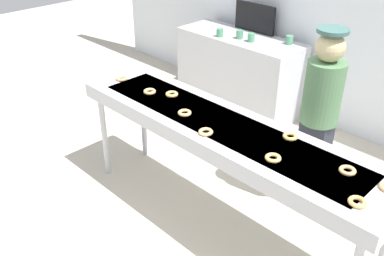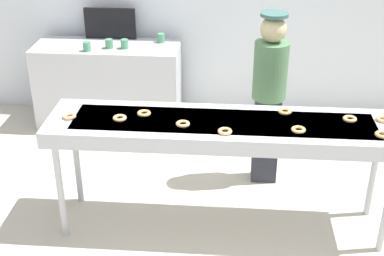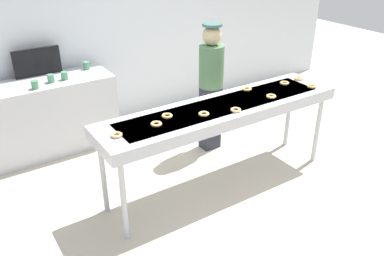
% 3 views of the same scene
% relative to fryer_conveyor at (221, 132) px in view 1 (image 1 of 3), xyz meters
% --- Properties ---
extents(ground_plane, '(16.00, 16.00, 0.00)m').
position_rel_fryer_conveyor_xyz_m(ground_plane, '(0.00, 0.00, -0.91)').
color(ground_plane, beige).
extents(back_wall, '(8.00, 0.12, 2.98)m').
position_rel_fryer_conveyor_xyz_m(back_wall, '(0.00, 2.30, 0.58)').
color(back_wall, silver).
rests_on(back_wall, ground).
extents(fryer_conveyor, '(2.78, 0.65, 0.99)m').
position_rel_fryer_conveyor_xyz_m(fryer_conveyor, '(0.00, 0.00, 0.00)').
color(fryer_conveyor, '#B7BABF').
rests_on(fryer_conveyor, ground).
extents(glazed_donut_1, '(0.12, 0.12, 0.03)m').
position_rel_fryer_conveyor_xyz_m(glazed_donut_1, '(0.99, 0.09, 0.09)').
color(glazed_donut_1, tan).
rests_on(glazed_donut_1, fryer_conveyor).
extents(glazed_donut_2, '(0.15, 0.15, 0.03)m').
position_rel_fryer_conveyor_xyz_m(glazed_donut_2, '(1.18, -0.15, 0.09)').
color(glazed_donut_2, '#ECAC5C').
rests_on(glazed_donut_2, fryer_conveyor).
extents(glazed_donut_3, '(0.11, 0.11, 0.03)m').
position_rel_fryer_conveyor_xyz_m(glazed_donut_3, '(-1.22, -0.03, 0.09)').
color(glazed_donut_3, tan).
rests_on(glazed_donut_3, fryer_conveyor).
extents(glazed_donut_4, '(0.11, 0.11, 0.03)m').
position_rel_fryer_conveyor_xyz_m(glazed_donut_4, '(-0.31, -0.10, 0.09)').
color(glazed_donut_4, '#E3AD68').
rests_on(glazed_donut_4, fryer_conveyor).
extents(glazed_donut_5, '(0.11, 0.11, 0.03)m').
position_rel_fryer_conveyor_xyz_m(glazed_donut_5, '(0.02, -0.20, 0.09)').
color(glazed_donut_5, '#E6A86B').
rests_on(glazed_donut_5, fryer_conveyor).
extents(glazed_donut_6, '(0.13, 0.13, 0.03)m').
position_rel_fryer_conveyor_xyz_m(glazed_donut_6, '(-0.64, 0.07, 0.09)').
color(glazed_donut_6, '#DDB75F').
rests_on(glazed_donut_6, fryer_conveyor).
extents(glazed_donut_7, '(0.15, 0.15, 0.03)m').
position_rel_fryer_conveyor_xyz_m(glazed_donut_7, '(0.57, -0.13, 0.09)').
color(glazed_donut_7, '#E2BA63').
rests_on(glazed_donut_7, fryer_conveyor).
extents(glazed_donut_8, '(0.11, 0.11, 0.03)m').
position_rel_fryer_conveyor_xyz_m(glazed_donut_8, '(-0.81, -0.04, 0.09)').
color(glazed_donut_8, '#EEB66C').
rests_on(glazed_donut_8, fryer_conveyor).
extents(glazed_donut_9, '(0.15, 0.15, 0.03)m').
position_rel_fryer_conveyor_xyz_m(glazed_donut_9, '(0.49, 0.19, 0.09)').
color(glazed_donut_9, '#EFBB5D').
rests_on(glazed_donut_9, fryer_conveyor).
extents(worker_baker, '(0.31, 0.31, 1.65)m').
position_rel_fryer_conveyor_xyz_m(worker_baker, '(0.40, 0.76, 0.01)').
color(worker_baker, '#262934').
rests_on(worker_baker, ground).
extents(prep_counter, '(1.62, 0.62, 0.95)m').
position_rel_fryer_conveyor_xyz_m(prep_counter, '(-1.35, 1.85, -0.44)').
color(prep_counter, '#B7BABF').
rests_on(prep_counter, ground).
extents(paper_cup_0, '(0.08, 0.08, 0.10)m').
position_rel_fryer_conveyor_xyz_m(paper_cup_0, '(-1.29, 1.77, 0.09)').
color(paper_cup_0, '#4C8C66').
rests_on(paper_cup_0, prep_counter).
extents(paper_cup_1, '(0.08, 0.08, 0.10)m').
position_rel_fryer_conveyor_xyz_m(paper_cup_1, '(-0.75, 2.01, 0.09)').
color(paper_cup_1, '#4C8C66').
rests_on(paper_cup_1, prep_counter).
extents(paper_cup_2, '(0.08, 0.08, 0.10)m').
position_rel_fryer_conveyor_xyz_m(paper_cup_2, '(-1.51, 1.65, 0.09)').
color(paper_cup_2, '#4C8C66').
rests_on(paper_cup_2, prep_counter).
extents(paper_cup_3, '(0.08, 0.08, 0.10)m').
position_rel_fryer_conveyor_xyz_m(paper_cup_3, '(-1.12, 1.77, 0.09)').
color(paper_cup_3, '#4C8C66').
rests_on(paper_cup_3, prep_counter).
extents(menu_display, '(0.58, 0.04, 0.35)m').
position_rel_fryer_conveyor_xyz_m(menu_display, '(-1.35, 2.11, 0.21)').
color(menu_display, black).
rests_on(menu_display, prep_counter).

